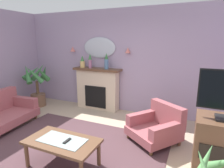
{
  "coord_description": "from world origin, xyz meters",
  "views": [
    {
      "loc": [
        1.9,
        -2.2,
        1.89
      ],
      "look_at": [
        0.32,
        1.28,
        1.02
      ],
      "focal_mm": 30.26,
      "sensor_mm": 36.0,
      "label": 1
    }
  ],
  "objects_px": {
    "mantel_vase_right": "(90,60)",
    "tv_remote": "(67,141)",
    "wall_sconce_right": "(128,50)",
    "armchair_near_fireplace": "(157,126)",
    "fireplace": "(97,89)",
    "coffee_table": "(62,144)",
    "mantel_vase_centre": "(106,62)",
    "potted_plant_corner_palm": "(37,85)",
    "wall_sconce_left": "(73,49)",
    "mantel_vase_left": "(82,62)",
    "wall_mirror": "(99,48)"
  },
  "relations": [
    {
      "from": "mantel_vase_centre",
      "to": "tv_remote",
      "type": "xyz_separation_m",
      "value": [
        0.55,
        -2.46,
        -0.91
      ]
    },
    {
      "from": "tv_remote",
      "to": "armchair_near_fireplace",
      "type": "bearing_deg",
      "value": 52.58
    },
    {
      "from": "wall_mirror",
      "to": "mantel_vase_right",
      "type": "bearing_deg",
      "value": -139.64
    },
    {
      "from": "tv_remote",
      "to": "mantel_vase_left",
      "type": "bearing_deg",
      "value": 117.78
    },
    {
      "from": "mantel_vase_right",
      "to": "wall_sconce_left",
      "type": "bearing_deg",
      "value": 169.54
    },
    {
      "from": "fireplace",
      "to": "mantel_vase_left",
      "type": "distance_m",
      "value": 0.86
    },
    {
      "from": "mantel_vase_right",
      "to": "potted_plant_corner_palm",
      "type": "height_order",
      "value": "mantel_vase_right"
    },
    {
      "from": "coffee_table",
      "to": "potted_plant_corner_palm",
      "type": "bearing_deg",
      "value": 141.47
    },
    {
      "from": "fireplace",
      "to": "mantel_vase_left",
      "type": "xyz_separation_m",
      "value": [
        -0.45,
        -0.03,
        0.73
      ]
    },
    {
      "from": "wall_sconce_right",
      "to": "fireplace",
      "type": "bearing_deg",
      "value": -173.84
    },
    {
      "from": "wall_mirror",
      "to": "armchair_near_fireplace",
      "type": "distance_m",
      "value": 2.67
    },
    {
      "from": "fireplace",
      "to": "potted_plant_corner_palm",
      "type": "bearing_deg",
      "value": -163.11
    },
    {
      "from": "wall_sconce_left",
      "to": "wall_sconce_right",
      "type": "relative_size",
      "value": 1.0
    },
    {
      "from": "mantel_vase_right",
      "to": "wall_mirror",
      "type": "xyz_separation_m",
      "value": [
        0.2,
        0.17,
        0.34
      ]
    },
    {
      "from": "coffee_table",
      "to": "wall_sconce_right",
      "type": "bearing_deg",
      "value": 87.77
    },
    {
      "from": "fireplace",
      "to": "coffee_table",
      "type": "xyz_separation_m",
      "value": [
        0.75,
        -2.48,
        -0.19
      ]
    },
    {
      "from": "fireplace",
      "to": "armchair_near_fireplace",
      "type": "bearing_deg",
      "value": -30.18
    },
    {
      "from": "mantel_vase_right",
      "to": "wall_mirror",
      "type": "relative_size",
      "value": 0.41
    },
    {
      "from": "coffee_table",
      "to": "armchair_near_fireplace",
      "type": "bearing_deg",
      "value": 50.08
    },
    {
      "from": "mantel_vase_left",
      "to": "wall_mirror",
      "type": "xyz_separation_m",
      "value": [
        0.45,
        0.17,
        0.41
      ]
    },
    {
      "from": "wall_sconce_right",
      "to": "mantel_vase_right",
      "type": "bearing_deg",
      "value": -173.48
    },
    {
      "from": "wall_sconce_left",
      "to": "potted_plant_corner_palm",
      "type": "relative_size",
      "value": 0.11
    },
    {
      "from": "wall_mirror",
      "to": "wall_sconce_right",
      "type": "bearing_deg",
      "value": -3.37
    },
    {
      "from": "mantel_vase_right",
      "to": "wall_sconce_right",
      "type": "height_order",
      "value": "wall_sconce_right"
    },
    {
      "from": "mantel_vase_centre",
      "to": "coffee_table",
      "type": "distance_m",
      "value": 2.68
    },
    {
      "from": "wall_sconce_right",
      "to": "potted_plant_corner_palm",
      "type": "relative_size",
      "value": 0.11
    },
    {
      "from": "mantel_vase_centre",
      "to": "wall_sconce_right",
      "type": "bearing_deg",
      "value": 12.31
    },
    {
      "from": "mantel_vase_centre",
      "to": "coffee_table",
      "type": "height_order",
      "value": "mantel_vase_centre"
    },
    {
      "from": "wall_sconce_left",
      "to": "mantel_vase_left",
      "type": "bearing_deg",
      "value": -16.7
    },
    {
      "from": "wall_mirror",
      "to": "armchair_near_fireplace",
      "type": "bearing_deg",
      "value": -33.27
    },
    {
      "from": "mantel_vase_right",
      "to": "potted_plant_corner_palm",
      "type": "distance_m",
      "value": 1.75
    },
    {
      "from": "mantel_vase_left",
      "to": "mantel_vase_centre",
      "type": "distance_m",
      "value": 0.75
    },
    {
      "from": "mantel_vase_centre",
      "to": "wall_sconce_left",
      "type": "xyz_separation_m",
      "value": [
        -1.15,
        0.12,
        0.3
      ]
    },
    {
      "from": "tv_remote",
      "to": "armchair_near_fireplace",
      "type": "height_order",
      "value": "armchair_near_fireplace"
    },
    {
      "from": "wall_sconce_right",
      "to": "mantel_vase_centre",
      "type": "bearing_deg",
      "value": -167.69
    },
    {
      "from": "wall_sconce_right",
      "to": "armchair_near_fireplace",
      "type": "distance_m",
      "value": 2.09
    },
    {
      "from": "mantel_vase_right",
      "to": "potted_plant_corner_palm",
      "type": "xyz_separation_m",
      "value": [
        -1.51,
        -0.49,
        -0.73
      ]
    },
    {
      "from": "mantel_vase_centre",
      "to": "fireplace",
      "type": "bearing_deg",
      "value": 174.61
    },
    {
      "from": "armchair_near_fireplace",
      "to": "mantel_vase_right",
      "type": "bearing_deg",
      "value": 152.85
    },
    {
      "from": "fireplace",
      "to": "tv_remote",
      "type": "relative_size",
      "value": 8.5
    },
    {
      "from": "mantel_vase_right",
      "to": "tv_remote",
      "type": "bearing_deg",
      "value": -66.97
    },
    {
      "from": "fireplace",
      "to": "mantel_vase_right",
      "type": "height_order",
      "value": "mantel_vase_right"
    },
    {
      "from": "wall_mirror",
      "to": "potted_plant_corner_palm",
      "type": "bearing_deg",
      "value": -158.88
    },
    {
      "from": "fireplace",
      "to": "mantel_vase_centre",
      "type": "bearing_deg",
      "value": -5.39
    },
    {
      "from": "wall_sconce_right",
      "to": "tv_remote",
      "type": "height_order",
      "value": "wall_sconce_right"
    },
    {
      "from": "wall_sconce_right",
      "to": "mantel_vase_left",
      "type": "bearing_deg",
      "value": -174.73
    },
    {
      "from": "armchair_near_fireplace",
      "to": "potted_plant_corner_palm",
      "type": "height_order",
      "value": "potted_plant_corner_palm"
    },
    {
      "from": "mantel_vase_left",
      "to": "armchair_near_fireplace",
      "type": "xyz_separation_m",
      "value": [
        2.35,
        -1.08,
        -1.0
      ]
    },
    {
      "from": "fireplace",
      "to": "wall_sconce_right",
      "type": "bearing_deg",
      "value": 6.16
    },
    {
      "from": "wall_sconce_left",
      "to": "armchair_near_fireplace",
      "type": "xyz_separation_m",
      "value": [
        2.75,
        -1.2,
        -1.35
      ]
    }
  ]
}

